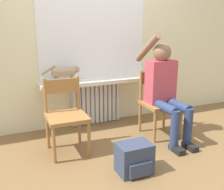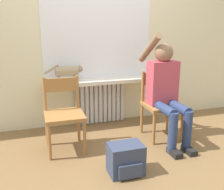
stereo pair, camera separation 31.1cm
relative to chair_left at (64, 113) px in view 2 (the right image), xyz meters
The scene contains 10 objects.
ground_plane 0.87m from the chair_left, 38.74° to the right, with size 12.00×12.00×0.00m, color brown.
wall_with_window 1.33m from the chair_left, 51.84° to the left, with size 7.00×0.06×2.70m.
radiator 0.91m from the chair_left, 48.77° to the left, with size 0.71×0.08×0.60m.
windowsill 0.86m from the chair_left, 44.61° to the left, with size 1.55×0.28×0.05m.
window_glass 1.23m from the chair_left, 50.51° to the left, with size 1.49×0.01×1.15m.
chair_left is the anchor object (origin of this frame).
chair_right 1.19m from the chair_left, ahead, with size 0.43×0.43×0.81m.
person 1.21m from the chair_left, ahead, with size 0.36×0.99×1.28m.
cat 0.70m from the chair_left, 75.74° to the left, with size 0.50×0.12×0.23m.
backpack 0.88m from the chair_left, 55.70° to the right, with size 0.32×0.26×0.29m.
Camera 2 is at (-0.91, -2.28, 1.37)m, focal length 42.00 mm.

